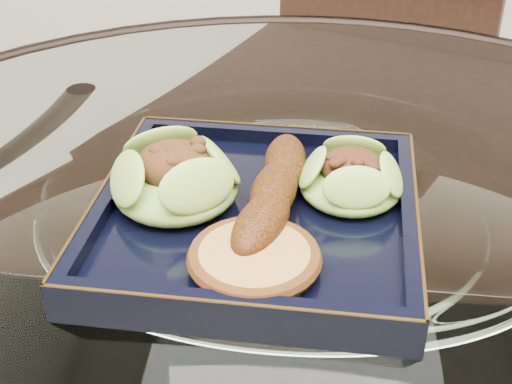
{
  "coord_description": "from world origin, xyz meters",
  "views": [
    {
      "loc": [
        0.01,
        -0.5,
        1.12
      ],
      "look_at": [
        -0.04,
        -0.0,
        0.8
      ],
      "focal_mm": 50.0,
      "sensor_mm": 36.0,
      "label": 1
    }
  ],
  "objects": [
    {
      "name": "dining_table",
      "position": [
        -0.0,
        -0.0,
        0.6
      ],
      "size": [
        1.13,
        1.13,
        0.77
      ],
      "color": "white",
      "rests_on": "ground"
    },
    {
      "name": "dining_chair",
      "position": [
        0.07,
        0.55,
        0.49
      ],
      "size": [
        0.5,
        0.5,
        0.89
      ],
      "rotation": [
        0.0,
        0.0,
        -0.37
      ],
      "color": "black",
      "rests_on": "ground"
    },
    {
      "name": "navy_plate",
      "position": [
        -0.04,
        -0.0,
        0.77
      ],
      "size": [
        0.28,
        0.28,
        0.02
      ],
      "primitive_type": "cube",
      "rotation": [
        0.0,
        0.0,
        -0.04
      ],
      "color": "black",
      "rests_on": "dining_table"
    },
    {
      "name": "lettuce_wrap_left",
      "position": [
        -0.11,
        0.01,
        0.8
      ],
      "size": [
        0.12,
        0.12,
        0.04
      ],
      "primitive_type": "ellipsoid",
      "rotation": [
        0.0,
        0.0,
        0.14
      ],
      "color": "#5A8E29",
      "rests_on": "navy_plate"
    },
    {
      "name": "lettuce_wrap_right",
      "position": [
        0.04,
        0.03,
        0.8
      ],
      "size": [
        0.12,
        0.12,
        0.03
      ],
      "primitive_type": "ellipsoid",
      "rotation": [
        0.0,
        0.0,
        -0.43
      ],
      "color": "#699E2E",
      "rests_on": "navy_plate"
    },
    {
      "name": "roasted_plantain",
      "position": [
        -0.02,
        0.01,
        0.8
      ],
      "size": [
        0.06,
        0.18,
        0.03
      ],
      "primitive_type": "ellipsoid",
      "rotation": [
        0.0,
        0.0,
        1.44
      ],
      "color": "#5A2A09",
      "rests_on": "navy_plate"
    },
    {
      "name": "crumb_patty",
      "position": [
        -0.03,
        -0.08,
        0.79
      ],
      "size": [
        0.09,
        0.09,
        0.02
      ],
      "primitive_type": "cylinder",
      "rotation": [
        0.0,
        0.0,
        0.0
      ],
      "color": "#C68842",
      "rests_on": "navy_plate"
    }
  ]
}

